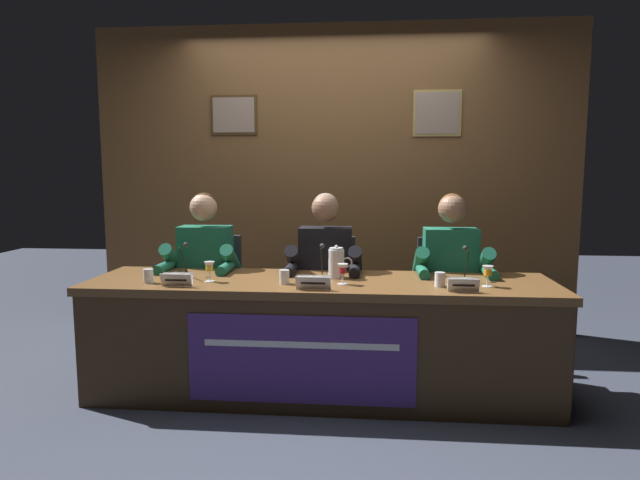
{
  "coord_description": "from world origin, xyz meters",
  "views": [
    {
      "loc": [
        0.29,
        -3.27,
        1.39
      ],
      "look_at": [
        0.0,
        0.0,
        0.97
      ],
      "focal_mm": 30.35,
      "sensor_mm": 36.0,
      "label": 1
    }
  ],
  "objects_px": {
    "chair_left": "(212,300)",
    "water_cup_right": "(440,280)",
    "microphone_left": "(182,266)",
    "nameplate_right": "(463,285)",
    "water_cup_left": "(148,277)",
    "microphone_center": "(321,268)",
    "panelist_center": "(325,269)",
    "water_pitcher_central": "(337,263)",
    "nameplate_left": "(177,280)",
    "juice_glass_left": "(209,268)",
    "water_cup_center": "(284,278)",
    "juice_glass_right": "(488,272)",
    "conference_table": "(318,321)",
    "microphone_right": "(467,271)",
    "chair_center": "(327,302)",
    "nameplate_center": "(313,283)",
    "panelist_right": "(452,271)",
    "panelist_left": "(202,267)",
    "chair_right": "(446,305)",
    "juice_glass_center": "(343,270)"
  },
  "relations": [
    {
      "from": "chair_left",
      "to": "water_cup_right",
      "type": "height_order",
      "value": "chair_left"
    },
    {
      "from": "microphone_left",
      "to": "nameplate_right",
      "type": "relative_size",
      "value": 1.26
    },
    {
      "from": "water_cup_left",
      "to": "microphone_center",
      "type": "relative_size",
      "value": 0.39
    },
    {
      "from": "nameplate_right",
      "to": "panelist_center",
      "type": "bearing_deg",
      "value": 143.68
    },
    {
      "from": "water_cup_right",
      "to": "water_pitcher_central",
      "type": "relative_size",
      "value": 0.4
    },
    {
      "from": "nameplate_left",
      "to": "juice_glass_left",
      "type": "relative_size",
      "value": 1.48
    },
    {
      "from": "nameplate_right",
      "to": "water_cup_right",
      "type": "height_order",
      "value": "water_cup_right"
    },
    {
      "from": "water_cup_center",
      "to": "juice_glass_right",
      "type": "distance_m",
      "value": 1.19
    },
    {
      "from": "conference_table",
      "to": "water_cup_right",
      "type": "bearing_deg",
      "value": -2.27
    },
    {
      "from": "microphone_center",
      "to": "microphone_right",
      "type": "height_order",
      "value": "same"
    },
    {
      "from": "microphone_left",
      "to": "chair_center",
      "type": "distance_m",
      "value": 1.09
    },
    {
      "from": "conference_table",
      "to": "panelist_center",
      "type": "xyz_separation_m",
      "value": [
        0.0,
        0.45,
        0.24
      ]
    },
    {
      "from": "water_cup_left",
      "to": "chair_center",
      "type": "bearing_deg",
      "value": 35.55
    },
    {
      "from": "microphone_left",
      "to": "nameplate_center",
      "type": "bearing_deg",
      "value": -17.38
    },
    {
      "from": "chair_center",
      "to": "nameplate_left",
      "type": "bearing_deg",
      "value": -135.39
    },
    {
      "from": "chair_center",
      "to": "panelist_right",
      "type": "distance_m",
      "value": 0.92
    },
    {
      "from": "juice_glass_left",
      "to": "nameplate_center",
      "type": "distance_m",
      "value": 0.68
    },
    {
      "from": "panelist_left",
      "to": "microphone_center",
      "type": "relative_size",
      "value": 5.75
    },
    {
      "from": "nameplate_left",
      "to": "water_cup_right",
      "type": "bearing_deg",
      "value": 4.68
    },
    {
      "from": "panelist_left",
      "to": "water_cup_left",
      "type": "xyz_separation_m",
      "value": [
        -0.17,
        -0.53,
        0.03
      ]
    },
    {
      "from": "panelist_center",
      "to": "microphone_right",
      "type": "xyz_separation_m",
      "value": [
        0.89,
        -0.35,
        0.07
      ]
    },
    {
      "from": "microphone_right",
      "to": "water_pitcher_central",
      "type": "distance_m",
      "value": 0.8
    },
    {
      "from": "nameplate_left",
      "to": "panelist_center",
      "type": "relative_size",
      "value": 0.15
    },
    {
      "from": "nameplate_right",
      "to": "water_cup_center",
      "type": "bearing_deg",
      "value": 173.17
    },
    {
      "from": "chair_right",
      "to": "water_pitcher_central",
      "type": "height_order",
      "value": "water_pitcher_central"
    },
    {
      "from": "conference_table",
      "to": "panelist_center",
      "type": "relative_size",
      "value": 2.3
    },
    {
      "from": "nameplate_left",
      "to": "microphone_left",
      "type": "distance_m",
      "value": 0.26
    },
    {
      "from": "microphone_left",
      "to": "panelist_center",
      "type": "relative_size",
      "value": 0.17
    },
    {
      "from": "microphone_center",
      "to": "nameplate_left",
      "type": "bearing_deg",
      "value": -161.93
    },
    {
      "from": "conference_table",
      "to": "juice_glass_left",
      "type": "distance_m",
      "value": 0.74
    },
    {
      "from": "panelist_left",
      "to": "juice_glass_right",
      "type": "relative_size",
      "value": 10.03
    },
    {
      "from": "chair_right",
      "to": "nameplate_right",
      "type": "relative_size",
      "value": 5.32
    },
    {
      "from": "conference_table",
      "to": "nameplate_right",
      "type": "height_order",
      "value": "nameplate_right"
    },
    {
      "from": "juice_glass_left",
      "to": "panelist_center",
      "type": "distance_m",
      "value": 0.81
    },
    {
      "from": "nameplate_right",
      "to": "water_pitcher_central",
      "type": "relative_size",
      "value": 0.82
    },
    {
      "from": "water_cup_right",
      "to": "chair_right",
      "type": "bearing_deg",
      "value": 78.19
    },
    {
      "from": "juice_glass_left",
      "to": "microphone_center",
      "type": "relative_size",
      "value": 0.57
    },
    {
      "from": "juice_glass_left",
      "to": "panelist_center",
      "type": "height_order",
      "value": "panelist_center"
    },
    {
      "from": "juice_glass_center",
      "to": "microphone_center",
      "type": "height_order",
      "value": "microphone_center"
    },
    {
      "from": "water_cup_center",
      "to": "water_cup_right",
      "type": "bearing_deg",
      "value": 0.14
    },
    {
      "from": "juice_glass_left",
      "to": "panelist_center",
      "type": "xyz_separation_m",
      "value": [
        0.67,
        0.46,
        -0.08
      ]
    },
    {
      "from": "nameplate_left",
      "to": "juice_glass_center",
      "type": "relative_size",
      "value": 1.48
    },
    {
      "from": "juice_glass_left",
      "to": "chair_left",
      "type": "bearing_deg",
      "value": 106.01
    },
    {
      "from": "nameplate_center",
      "to": "panelist_right",
      "type": "bearing_deg",
      "value": 35.77
    },
    {
      "from": "juice_glass_left",
      "to": "juice_glass_center",
      "type": "distance_m",
      "value": 0.81
    },
    {
      "from": "panelist_right",
      "to": "chair_right",
      "type": "bearing_deg",
      "value": 90.0
    },
    {
      "from": "chair_left",
      "to": "chair_center",
      "type": "xyz_separation_m",
      "value": [
        0.86,
        0.0,
        0.0
      ]
    },
    {
      "from": "chair_center",
      "to": "nameplate_center",
      "type": "xyz_separation_m",
      "value": [
        -0.01,
        -0.83,
        0.31
      ]
    },
    {
      "from": "conference_table",
      "to": "microphone_center",
      "type": "height_order",
      "value": "microphone_center"
    },
    {
      "from": "chair_left",
      "to": "juice_glass_left",
      "type": "height_order",
      "value": "chair_left"
    }
  ]
}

